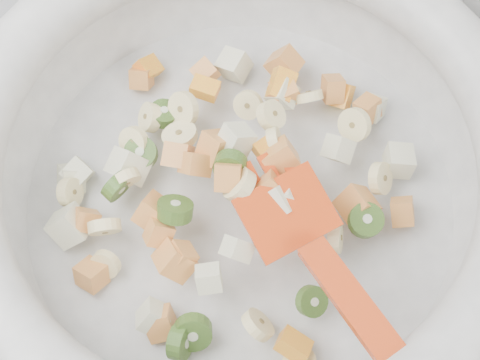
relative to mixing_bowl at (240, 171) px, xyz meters
The scene contains 1 object.
mixing_bowl is the anchor object (origin of this frame).
Camera 1 is at (0.17, 1.31, 1.44)m, focal length 55.00 mm.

